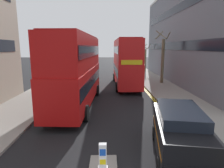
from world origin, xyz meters
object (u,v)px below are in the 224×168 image
double_decker_bus_oncoming (126,61)px  taxi_minivan (180,134)px  keep_left_bollard (103,159)px  double_decker_bus_away (77,68)px  pedestrian_far (141,73)px

double_decker_bus_oncoming → taxi_minivan: bearing=-86.7°
keep_left_bollard → taxi_minivan: taxi_minivan is taller
double_decker_bus_away → pedestrian_far: double_decker_bus_away is taller
double_decker_bus_away → double_decker_bus_oncoming: bearing=60.3°
double_decker_bus_away → taxi_minivan: (5.54, -7.69, -1.96)m
double_decker_bus_oncoming → pedestrian_far: 5.15m
double_decker_bus_oncoming → pedestrian_far: double_decker_bus_oncoming is taller
taxi_minivan → double_decker_bus_away: bearing=125.8°
double_decker_bus_oncoming → pedestrian_far: size_ratio=6.69×
double_decker_bus_away → double_decker_bus_oncoming: size_ratio=1.01×
double_decker_bus_oncoming → taxi_minivan: (0.90, -15.83, -1.96)m
keep_left_bollard → double_decker_bus_away: (-2.31, 8.75, 2.42)m
double_decker_bus_away → pedestrian_far: bearing=59.5°
double_decker_bus_oncoming → double_decker_bus_away: bearing=-119.7°
double_decker_bus_away → keep_left_bollard: bearing=-75.2°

